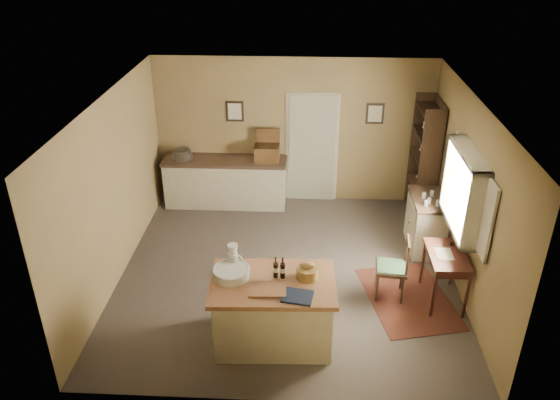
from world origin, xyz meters
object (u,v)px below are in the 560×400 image
Objects in this scene: desk_chair at (391,268)px; right_cabinet at (426,222)px; sideboard at (226,180)px; writing_desk at (447,260)px; shelving_unit at (427,160)px; work_island at (272,309)px.

right_cabinet is (0.73, 1.33, -0.00)m from desk_chair.
writing_desk is (3.42, -2.75, 0.18)m from sideboard.
shelving_unit is at bearing -3.20° from sideboard.
sideboard is 3.80m from desk_chair.
work_island is at bearing -134.90° from right_cabinet.
writing_desk is at bearing 19.69° from work_island.
shelving_unit reaches higher than sideboard.
sideboard is 2.68× the size of writing_desk.
work_island reaches higher than desk_chair.
right_cabinet is at bearing 67.48° from desk_chair.
writing_desk is (2.33, 0.94, 0.18)m from work_island.
desk_chair is (2.69, -2.69, -0.02)m from sideboard.
desk_chair is 2.70m from shelving_unit.
work_island is at bearing -141.54° from desk_chair.
work_island is at bearing -157.97° from writing_desk.
desk_chair is at bearing -118.75° from right_cabinet.
shelving_unit reaches higher than right_cabinet.
sideboard is 4.39m from writing_desk.
work_island is 4.32m from shelving_unit.
work_island reaches higher than right_cabinet.
desk_chair is at bearing -44.92° from sideboard.
shelving_unit is at bearing 76.67° from desk_chair.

